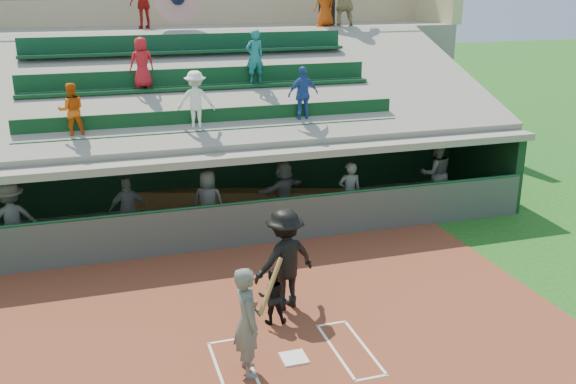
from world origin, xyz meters
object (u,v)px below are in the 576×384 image
object	(u,v)px
home_plate	(294,358)
catcher	(272,296)
batter_at_plate	(248,321)
trash_bin	(327,12)

from	to	relation	value
home_plate	catcher	xyz separation A→B (m)	(-0.01, 1.30, 0.53)
batter_at_plate	catcher	size ratio (longest dim) A/B	1.80
home_plate	catcher	world-z (taller)	catcher
catcher	home_plate	bearing A→B (deg)	101.30
home_plate	trash_bin	world-z (taller)	trash_bin
home_plate	catcher	size ratio (longest dim) A/B	0.40
batter_at_plate	trash_bin	size ratio (longest dim) A/B	2.22
catcher	batter_at_plate	bearing A→B (deg)	71.41
batter_at_plate	trash_bin	bearing A→B (deg)	64.83
home_plate	batter_at_plate	distance (m)	1.24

